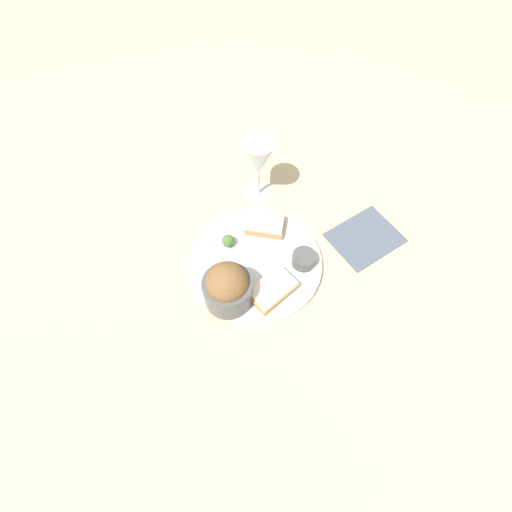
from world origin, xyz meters
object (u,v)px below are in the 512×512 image
sauce_ramekin (304,259)px  cheese_toast_near (274,289)px  salad_bowl (227,287)px  wine_glass (258,160)px  cheese_toast_far (265,224)px  napkin (365,237)px

sauce_ramekin → cheese_toast_near: bearing=23.1°
salad_bowl → wine_glass: 0.30m
cheese_toast_near → wine_glass: (-0.08, -0.26, 0.08)m
cheese_toast_near → cheese_toast_far: bearing=-108.4°
sauce_ramekin → cheese_toast_near: 0.10m
sauce_ramekin → napkin: size_ratio=0.30×
salad_bowl → sauce_ramekin: size_ratio=2.11×
sauce_ramekin → cheese_toast_far: size_ratio=0.49×
cheese_toast_near → cheese_toast_far: same height
napkin → salad_bowl: bearing=3.5°
sauce_ramekin → wine_glass: (0.00, -0.23, 0.08)m
salad_bowl → wine_glass: wine_glass is taller
wine_glass → salad_bowl: bearing=54.3°
salad_bowl → napkin: 0.35m
cheese_toast_near → napkin: 0.26m
sauce_ramekin → cheese_toast_far: sauce_ramekin is taller
napkin → wine_glass: bearing=-52.7°
cheese_toast_near → wine_glass: bearing=-107.5°
cheese_toast_far → wine_glass: wine_glass is taller
napkin → sauce_ramekin: bearing=2.8°
salad_bowl → wine_glass: (-0.17, -0.24, 0.05)m
cheese_toast_far → wine_glass: (-0.03, -0.11, 0.08)m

